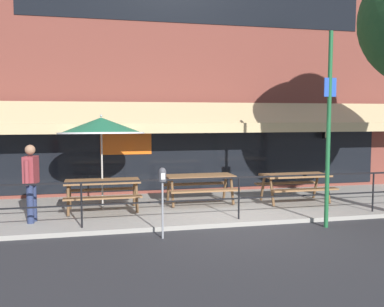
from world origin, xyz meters
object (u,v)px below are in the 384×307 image
object	(u,v)px
parking_meter_near	(162,181)
street_sign_pole	(329,128)
picnic_table_left	(103,187)
picnic_table_right	(295,180)
picnic_table_centre	(200,181)
pedestrian_walking	(31,179)
patio_umbrella_left	(101,126)

from	to	relation	value
parking_meter_near	street_sign_pole	size ratio (longest dim) A/B	0.34
picnic_table_left	picnic_table_right	xyz separation A→B (m)	(5.10, -0.05, 0.00)
picnic_table_centre	picnic_table_right	size ratio (longest dim) A/B	1.00
picnic_table_left	pedestrian_walking	size ratio (longest dim) A/B	1.05
pedestrian_walking	parking_meter_near	size ratio (longest dim) A/B	1.20
picnic_table_right	patio_umbrella_left	size ratio (longest dim) A/B	0.76
picnic_table_right	parking_meter_near	distance (m)	4.62
picnic_table_left	street_sign_pole	distance (m)	5.46
picnic_table_right	pedestrian_walking	size ratio (longest dim) A/B	1.05
picnic_table_left	patio_umbrella_left	size ratio (longest dim) A/B	0.76
pedestrian_walking	patio_umbrella_left	bearing A→B (deg)	35.24
pedestrian_walking	street_sign_pole	size ratio (longest dim) A/B	0.40
picnic_table_centre	picnic_table_right	xyz separation A→B (m)	(2.55, -0.42, 0.00)
patio_umbrella_left	parking_meter_near	xyz separation A→B (m)	(1.12, -2.65, -1.03)
patio_umbrella_left	street_sign_pole	world-z (taller)	street_sign_pole
parking_meter_near	street_sign_pole	xyz separation A→B (m)	(3.63, 0.08, 1.02)
picnic_table_right	picnic_table_left	bearing A→B (deg)	179.45
picnic_table_centre	pedestrian_walking	xyz separation A→B (m)	(-4.09, -1.16, 0.35)
picnic_table_centre	picnic_table_left	bearing A→B (deg)	-171.63
street_sign_pole	pedestrian_walking	bearing A→B (deg)	166.68
picnic_table_left	patio_umbrella_left	bearing A→B (deg)	90.00
picnic_table_centre	picnic_table_right	distance (m)	2.58
parking_meter_near	picnic_table_left	bearing A→B (deg)	115.44
picnic_table_centre	patio_umbrella_left	xyz separation A→B (m)	(-2.55, -0.07, 1.47)
patio_umbrella_left	street_sign_pole	size ratio (longest dim) A/B	0.56
parking_meter_near	patio_umbrella_left	bearing A→B (deg)	112.82
patio_umbrella_left	pedestrian_walking	world-z (taller)	patio_umbrella_left
picnic_table_left	patio_umbrella_left	distance (m)	1.51
patio_umbrella_left	parking_meter_near	bearing A→B (deg)	-67.18
picnic_table_centre	parking_meter_near	xyz separation A→B (m)	(-1.43, -2.72, 0.44)
parking_meter_near	picnic_table_centre	bearing A→B (deg)	62.23
patio_umbrella_left	street_sign_pole	distance (m)	5.40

